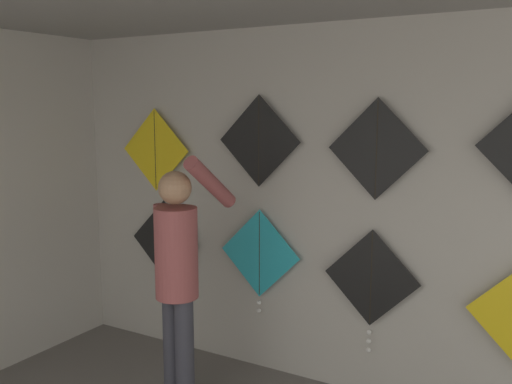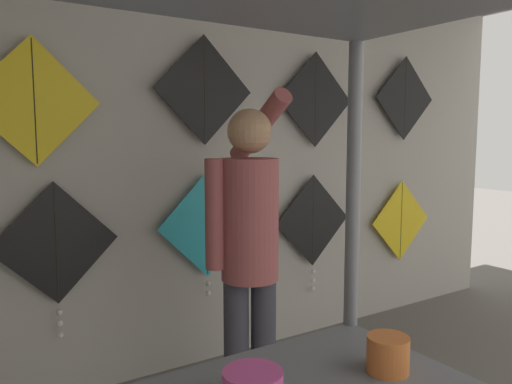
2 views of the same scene
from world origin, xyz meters
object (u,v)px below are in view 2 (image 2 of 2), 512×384
Objects in this scene: kite_5 at (204,90)px; kite_4 at (34,102)px; shopkeeper at (248,242)px; kite_1 at (207,228)px; kite_3 at (401,221)px; kite_6 at (316,100)px; kite_7 at (405,98)px; kite_0 at (56,248)px; kite_2 at (313,224)px.

kite_4 is at bearing 180.00° from kite_5.
shopkeeper is 1.21m from kite_5.
kite_3 is (1.98, 0.00, -0.14)m from kite_1.
kite_6 is 1.02m from kite_7.
kite_0 is at bearing 151.19° from shopkeeper.
kite_6 is at bearing 0.00° from kite_4.
kite_6 is at bearing 0.00° from kite_5.
kite_5 reaches higher than kite_4.
kite_1 is 0.95m from kite_2.
kite_4 is at bearing 180.00° from kite_7.
kite_6 is (0.01, 0.00, 0.98)m from kite_2.
kite_6 reaches higher than kite_2.
kite_1 is 1.19× the size of kite_5.
kite_2 is 1.45m from kite_7.
shopkeeper is 2.32m from kite_3.
kite_1 is 2.19m from kite_7.
kite_0 is 1.29× the size of kite_4.
kite_7 is (1.97, 0.00, 0.96)m from kite_1.
kite_3 is 1.10m from kite_7.
kite_4 is at bearing 180.00° from kite_3.
kite_5 reaches higher than kite_1.
kite_2 is 1.38m from kite_5.
kite_5 is at bearing 179.96° from kite_2.
shopkeeper is 1.41m from kite_2.
shopkeeper is at bearing -143.49° from kite_2.
kite_4 is at bearing 179.56° from kite_0.
shopkeeper reaches higher than kite_1.
kite_2 is at bearing -179.97° from kite_3.
kite_3 is 1.00× the size of kite_7.
kite_7 is at bearing 0.03° from kite_2.
kite_0 is at bearing -179.99° from kite_7.
kite_6 is at bearing 53.55° from shopkeeper.
kite_0 is 0.99m from kite_1.
kite_7 is at bearing 180.00° from kite_3.
kite_7 is (1.02, 0.00, 0.05)m from kite_6.
kite_0 is 1.29× the size of kite_3.
kite_1 is at bearing -3.52° from kite_5.
shopkeeper is 2.56× the size of kite_4.
kite_1 is at bearing -179.99° from kite_7.
kite_2 is (1.93, 0.00, -0.05)m from kite_0.
kite_3 is at bearing 0.00° from kite_7.
shopkeeper is 2.56× the size of kite_3.
kite_1 reaches higher than kite_0.
kite_5 is (0.18, 0.84, 0.86)m from shopkeeper.
kite_6 reaches higher than kite_0.
kite_1 is 0.93× the size of kite_2.
shopkeeper is 2.56× the size of kite_6.
kite_7 is (-0.00, 0.00, 1.10)m from kite_3.
kite_7 is at bearing 0.00° from kite_6.
kite_5 is at bearing 0.04° from kite_0.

